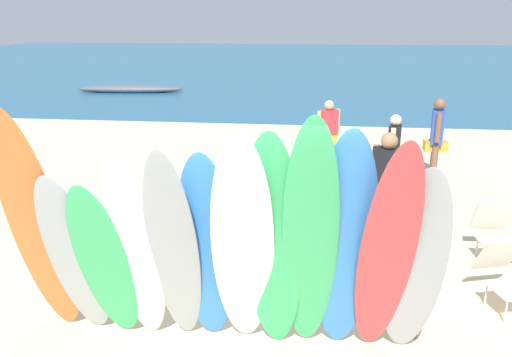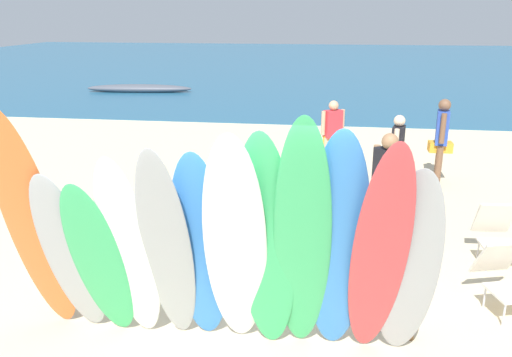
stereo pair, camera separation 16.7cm
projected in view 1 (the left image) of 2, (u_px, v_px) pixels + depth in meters
ground at (294, 106)px, 19.05m from camera, size 60.00×60.00×0.00m
ocean_water at (306, 63)px, 34.85m from camera, size 60.00×40.00×0.02m
surfboard_rack at (233, 279)px, 5.63m from camera, size 4.02×0.07×0.70m
surfboard_orange_0 at (38, 230)px, 5.06m from camera, size 0.59×0.91×2.58m
surfboard_grey_1 at (75, 259)px, 5.17m from camera, size 0.59×0.77×1.96m
surfboard_green_2 at (105, 266)px, 5.09m from camera, size 0.60×0.81×1.91m
surfboard_white_3 at (135, 256)px, 4.98m from camera, size 0.53×0.88×2.18m
surfboard_grey_4 at (174, 254)px, 4.91m from camera, size 0.52×0.97×2.28m
surfboard_blue_5 at (207, 253)px, 5.01m from camera, size 0.61×0.80×2.21m
surfboard_white_6 at (243, 251)px, 4.77m from camera, size 0.66×1.13×2.46m
surfboard_green_7 at (274, 251)px, 4.80m from camera, size 0.59×0.84×2.43m
surfboard_green_8 at (310, 246)px, 4.70m from camera, size 0.54×1.05×2.60m
surfboard_blue_9 at (344, 251)px, 4.76m from camera, size 0.57×0.90×2.47m
surfboard_red_10 at (386, 259)px, 4.64m from camera, size 0.56×1.09×2.43m
surfboard_grey_11 at (415, 268)px, 4.76m from camera, size 0.58×0.85×2.17m
beachgoer_photographing at (328, 130)px, 11.25m from camera, size 0.49×0.37×1.51m
beachgoer_midbeach at (437, 135)px, 10.34m from camera, size 0.44×0.64×1.70m
beachgoer_near_rack at (394, 149)px, 9.73m from camera, size 0.39×0.56×1.51m
beachgoer_by_water at (386, 182)px, 7.48m from camera, size 0.44×0.56×1.70m
beach_chair_red at (495, 229)px, 7.27m from camera, size 0.54×0.74×0.81m
beach_chair_blue at (505, 271)px, 6.11m from camera, size 0.69×0.86×0.79m
distant_boat at (130, 89)px, 22.11m from camera, size 4.50×1.14×0.36m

